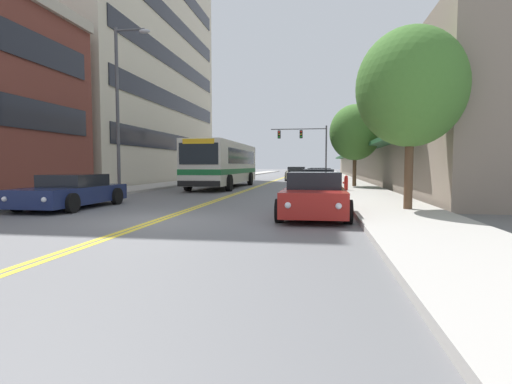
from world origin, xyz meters
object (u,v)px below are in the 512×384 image
object	(u,v)px
car_slate_blue_parked_left_near	(236,174)
street_lamp_left_near	(122,99)
car_charcoal_parked_right_mid	(319,178)
car_beige_moving_second	(297,174)
car_black_parked_right_end	(318,183)
fire_hydrant	(346,183)
city_bus	(224,163)
car_white_parked_right_far	(318,174)
street_tree_right_near	(411,88)
car_silver_moving_lead	(294,172)
traffic_signal_mast	(306,141)
street_tree_right_mid	(355,132)
car_navy_parked_left_mid	(72,192)
car_red_parked_right_foreground	(314,196)

from	to	relation	value
car_slate_blue_parked_left_near	street_lamp_left_near	bearing A→B (deg)	-91.60
car_charcoal_parked_right_mid	car_beige_moving_second	distance (m)	11.15
car_black_parked_right_end	fire_hydrant	bearing A→B (deg)	57.17
fire_hydrant	city_bus	bearing A→B (deg)	151.41
car_white_parked_right_far	street_tree_right_near	xyz separation A→B (m)	(2.93, -29.25, 3.38)
car_slate_blue_parked_left_near	car_charcoal_parked_right_mid	world-z (taller)	car_slate_blue_parked_left_near
car_silver_moving_lead	traffic_signal_mast	bearing A→B (deg)	-78.05
fire_hydrant	car_slate_blue_parked_left_near	bearing A→B (deg)	118.38
street_lamp_left_near	street_tree_right_mid	bearing A→B (deg)	37.10
street_lamp_left_near	street_tree_right_near	bearing A→B (deg)	-22.19
car_silver_moving_lead	street_lamp_left_near	world-z (taller)	street_lamp_left_near
car_black_parked_right_end	street_tree_right_mid	size ratio (longest dim) A/B	0.84
car_charcoal_parked_right_mid	car_silver_moving_lead	size ratio (longest dim) A/B	1.04
car_navy_parked_left_mid	car_black_parked_right_end	bearing A→B (deg)	39.68
car_navy_parked_left_mid	car_black_parked_right_end	distance (m)	11.48
street_tree_right_near	fire_hydrant	size ratio (longest dim) A/B	6.91
city_bus	car_beige_moving_second	xyz separation A→B (m)	(4.31, 13.35, -1.08)
car_charcoal_parked_right_mid	fire_hydrant	distance (m)	6.99
traffic_signal_mast	car_charcoal_parked_right_mid	bearing A→B (deg)	-84.87
car_slate_blue_parked_left_near	traffic_signal_mast	size ratio (longest dim) A/B	0.76
car_beige_moving_second	car_slate_blue_parked_left_near	bearing A→B (deg)	167.75
traffic_signal_mast	street_lamp_left_near	distance (m)	29.05
car_charcoal_parked_right_mid	car_beige_moving_second	world-z (taller)	car_beige_moving_second
car_charcoal_parked_right_mid	street_tree_right_mid	distance (m)	4.56
city_bus	car_slate_blue_parked_left_near	xyz separation A→B (m)	(-2.30, 14.79, -1.11)
city_bus	car_beige_moving_second	bearing A→B (deg)	72.11
car_silver_moving_lead	street_tree_right_near	bearing A→B (deg)	-81.53
car_white_parked_right_far	car_beige_moving_second	size ratio (longest dim) A/B	0.99
fire_hydrant	car_charcoal_parked_right_mid	bearing A→B (deg)	102.46
street_tree_right_near	street_lamp_left_near	bearing A→B (deg)	157.81
fire_hydrant	traffic_signal_mast	bearing A→B (deg)	97.30
car_beige_moving_second	street_tree_right_mid	size ratio (longest dim) A/B	0.82
car_beige_moving_second	car_silver_moving_lead	bearing A→B (deg)	94.69
city_bus	car_red_parked_right_foreground	size ratio (longest dim) A/B	2.83
street_lamp_left_near	fire_hydrant	bearing A→B (deg)	22.43
street_tree_right_mid	street_lamp_left_near	bearing A→B (deg)	-142.90
car_white_parked_right_far	street_tree_right_mid	bearing A→B (deg)	-80.94
car_white_parked_right_far	car_silver_moving_lead	bearing A→B (deg)	104.45
car_black_parked_right_end	car_white_parked_right_far	bearing A→B (deg)	90.20
car_silver_moving_lead	car_charcoal_parked_right_mid	bearing A→B (deg)	-82.37
city_bus	car_navy_parked_left_mid	bearing A→B (deg)	-99.27
car_charcoal_parked_right_mid	car_silver_moving_lead	xyz separation A→B (m)	(-3.47, 25.94, -0.01)
car_slate_blue_parked_left_near	car_charcoal_parked_right_mid	bearing A→B (deg)	-54.37
car_white_parked_right_far	fire_hydrant	xyz separation A→B (m)	(1.61, -19.67, -0.04)
city_bus	car_charcoal_parked_right_mid	bearing A→B (deg)	20.37
car_charcoal_parked_right_mid	city_bus	bearing A→B (deg)	-159.63
car_red_parked_right_foreground	car_white_parked_right_far	size ratio (longest dim) A/B	0.96
car_silver_moving_lead	fire_hydrant	bearing A→B (deg)	-81.35
city_bus	car_white_parked_right_far	world-z (taller)	city_bus
car_red_parked_right_foreground	street_tree_right_mid	bearing A→B (deg)	80.88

